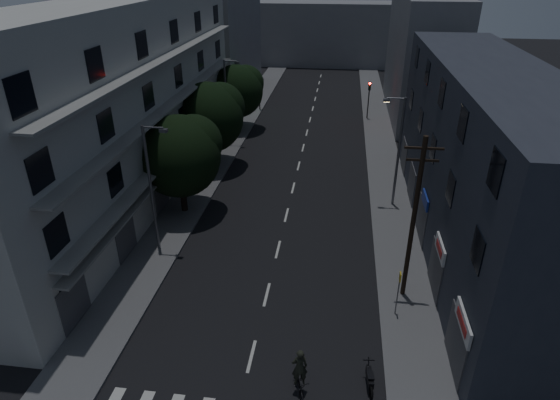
% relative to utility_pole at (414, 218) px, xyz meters
% --- Properties ---
extents(ground, '(160.00, 160.00, 0.00)m').
position_rel_utility_pole_xyz_m(ground, '(-7.33, 17.60, -4.87)').
color(ground, black).
rests_on(ground, ground).
extents(sidewalk_left, '(3.00, 90.00, 0.15)m').
position_rel_utility_pole_xyz_m(sidewalk_left, '(-14.83, 17.60, -4.79)').
color(sidewalk_left, '#565659').
rests_on(sidewalk_left, ground).
extents(sidewalk_right, '(3.00, 90.00, 0.15)m').
position_rel_utility_pole_xyz_m(sidewalk_right, '(0.17, 17.60, -4.79)').
color(sidewalk_right, '#565659').
rests_on(sidewalk_right, ground).
extents(lane_markings, '(0.15, 60.50, 0.01)m').
position_rel_utility_pole_xyz_m(lane_markings, '(-7.33, 23.85, -4.86)').
color(lane_markings, beige).
rests_on(lane_markings, ground).
extents(building_left, '(7.00, 36.00, 14.00)m').
position_rel_utility_pole_xyz_m(building_left, '(-19.30, 10.60, 2.13)').
color(building_left, '#B2B2AD').
rests_on(building_left, ground).
extents(building_right, '(6.19, 28.00, 11.00)m').
position_rel_utility_pole_xyz_m(building_right, '(4.67, 6.60, 0.63)').
color(building_right, '#2B2F3A').
rests_on(building_right, ground).
extents(building_far_left, '(6.00, 20.00, 16.00)m').
position_rel_utility_pole_xyz_m(building_far_left, '(-19.33, 40.60, 3.13)').
color(building_far_left, slate).
rests_on(building_far_left, ground).
extents(building_far_right, '(6.00, 20.00, 13.00)m').
position_rel_utility_pole_xyz_m(building_far_right, '(4.67, 34.60, 1.63)').
color(building_far_right, slate).
rests_on(building_far_right, ground).
extents(building_far_end, '(24.00, 8.00, 10.00)m').
position_rel_utility_pole_xyz_m(building_far_end, '(-7.33, 62.60, 0.13)').
color(building_far_end, slate).
rests_on(building_far_end, ground).
extents(tree_near, '(5.69, 5.69, 7.02)m').
position_rel_utility_pole_xyz_m(tree_near, '(-14.62, 7.67, -0.33)').
color(tree_near, black).
rests_on(tree_near, sidewalk_left).
extents(tree_mid, '(5.90, 5.90, 7.26)m').
position_rel_utility_pole_xyz_m(tree_mid, '(-14.83, 16.00, -0.18)').
color(tree_mid, black).
rests_on(tree_mid, sidewalk_left).
extents(tree_far, '(5.40, 5.40, 6.68)m').
position_rel_utility_pole_xyz_m(tree_far, '(-14.62, 26.18, -0.53)').
color(tree_far, black).
rests_on(tree_far, sidewalk_left).
extents(traffic_signal_far_right, '(0.28, 0.37, 4.10)m').
position_rel_utility_pole_xyz_m(traffic_signal_far_right, '(-0.90, 31.56, -1.77)').
color(traffic_signal_far_right, black).
rests_on(traffic_signal_far_right, sidewalk_right).
extents(traffic_signal_far_left, '(0.28, 0.37, 4.10)m').
position_rel_utility_pole_xyz_m(traffic_signal_far_left, '(-13.62, 33.46, -1.77)').
color(traffic_signal_far_left, black).
rests_on(traffic_signal_far_left, sidewalk_left).
extents(street_lamp_left_near, '(1.51, 0.25, 8.00)m').
position_rel_utility_pole_xyz_m(street_lamp_left_near, '(-14.63, 2.64, -0.27)').
color(street_lamp_left_near, '#5C5D64').
rests_on(street_lamp_left_near, sidewalk_left).
extents(street_lamp_right, '(1.51, 0.25, 8.00)m').
position_rel_utility_pole_xyz_m(street_lamp_right, '(0.17, 10.57, -0.27)').
color(street_lamp_right, slate).
rests_on(street_lamp_right, sidewalk_right).
extents(street_lamp_left_far, '(1.51, 0.25, 8.00)m').
position_rel_utility_pole_xyz_m(street_lamp_left_far, '(-14.63, 21.64, -0.27)').
color(street_lamp_left_far, '#53545A').
rests_on(street_lamp_left_far, sidewalk_left).
extents(utility_pole, '(1.80, 0.24, 9.00)m').
position_rel_utility_pole_xyz_m(utility_pole, '(0.00, 0.00, 0.00)').
color(utility_pole, black).
rests_on(utility_pole, sidewalk_right).
extents(bus_stop_sign, '(0.06, 0.35, 2.52)m').
position_rel_utility_pole_xyz_m(bus_stop_sign, '(-0.54, -1.71, -2.98)').
color(bus_stop_sign, '#595B60').
rests_on(bus_stop_sign, sidewalk_right).
extents(motorcycle, '(0.50, 1.72, 1.11)m').
position_rel_utility_pole_xyz_m(motorcycle, '(-2.02, -6.43, -4.43)').
color(motorcycle, black).
rests_on(motorcycle, ground).
extents(cyclist, '(1.13, 1.93, 2.32)m').
position_rel_utility_pole_xyz_m(cyclist, '(-4.97, -7.05, -4.09)').
color(cyclist, black).
rests_on(cyclist, ground).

